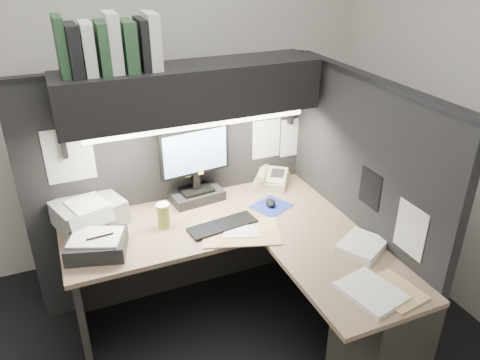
# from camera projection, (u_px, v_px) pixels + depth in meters

# --- Properties ---
(wall_back) EXTENTS (3.50, 0.04, 2.70)m
(wall_back) POSITION_uv_depth(u_px,v_px,m) (144.00, 86.00, 3.38)
(wall_back) COLOR silver
(wall_back) RESTS_ON floor
(partition_back) EXTENTS (1.90, 0.06, 1.60)m
(partition_back) POSITION_uv_depth(u_px,v_px,m) (174.00, 186.00, 3.17)
(partition_back) COLOR black
(partition_back) RESTS_ON floor
(partition_right) EXTENTS (0.06, 1.50, 1.60)m
(partition_right) POSITION_uv_depth(u_px,v_px,m) (357.00, 210.00, 2.89)
(partition_right) COLOR black
(partition_right) RESTS_ON floor
(desk) EXTENTS (1.70, 1.53, 0.73)m
(desk) POSITION_uv_depth(u_px,v_px,m) (289.00, 297.00, 2.71)
(desk) COLOR #7E6450
(desk) RESTS_ON floor
(overhead_shelf) EXTENTS (1.55, 0.34, 0.30)m
(overhead_shelf) POSITION_uv_depth(u_px,v_px,m) (191.00, 90.00, 2.74)
(overhead_shelf) COLOR black
(overhead_shelf) RESTS_ON partition_back
(task_light_tube) EXTENTS (1.32, 0.04, 0.04)m
(task_light_tube) POSITION_uv_depth(u_px,v_px,m) (200.00, 125.00, 2.70)
(task_light_tube) COLOR white
(task_light_tube) RESTS_ON overhead_shelf
(monitor) EXTENTS (0.47, 0.25, 0.51)m
(monitor) POSITION_uv_depth(u_px,v_px,m) (196.00, 173.00, 3.05)
(monitor) COLOR black
(monitor) RESTS_ON desk
(keyboard) EXTENTS (0.44, 0.19, 0.02)m
(keyboard) POSITION_uv_depth(u_px,v_px,m) (223.00, 225.00, 2.84)
(keyboard) COLOR black
(keyboard) RESTS_ON desk
(mousepad) EXTENTS (0.29, 0.28, 0.00)m
(mousepad) POSITION_uv_depth(u_px,v_px,m) (271.00, 206.00, 3.06)
(mousepad) COLOR navy
(mousepad) RESTS_ON desk
(mouse) EXTENTS (0.09, 0.12, 0.04)m
(mouse) POSITION_uv_depth(u_px,v_px,m) (270.00, 203.00, 3.06)
(mouse) COLOR black
(mouse) RESTS_ON mousepad
(telephone) EXTENTS (0.32, 0.32, 0.09)m
(telephone) POSITION_uv_depth(u_px,v_px,m) (272.00, 179.00, 3.32)
(telephone) COLOR tan
(telephone) RESTS_ON desk
(coffee_cup) EXTENTS (0.08, 0.08, 0.14)m
(coffee_cup) POSITION_uv_depth(u_px,v_px,m) (164.00, 216.00, 2.82)
(coffee_cup) COLOR #BAC14D
(coffee_cup) RESTS_ON desk
(printer) EXTENTS (0.46, 0.42, 0.15)m
(printer) POSITION_uv_depth(u_px,v_px,m) (89.00, 213.00, 2.85)
(printer) COLOR #95989B
(printer) RESTS_ON desk
(notebook_stack) EXTENTS (0.37, 0.34, 0.09)m
(notebook_stack) POSITION_uv_depth(u_px,v_px,m) (97.00, 245.00, 2.59)
(notebook_stack) COLOR black
(notebook_stack) RESTS_ON desk
(open_folder) EXTENTS (0.53, 0.43, 0.01)m
(open_folder) POSITION_uv_depth(u_px,v_px,m) (241.00, 232.00, 2.78)
(open_folder) COLOR tan
(open_folder) RESTS_ON desk
(paper_stack_a) EXTENTS (0.33, 0.31, 0.05)m
(paper_stack_a) POSITION_uv_depth(u_px,v_px,m) (362.00, 246.00, 2.62)
(paper_stack_a) COLOR white
(paper_stack_a) RESTS_ON desk
(paper_stack_b) EXTENTS (0.29, 0.34, 0.03)m
(paper_stack_b) POSITION_uv_depth(u_px,v_px,m) (371.00, 292.00, 2.29)
(paper_stack_b) COLOR white
(paper_stack_b) RESTS_ON desk
(manila_stack) EXTENTS (0.25, 0.30, 0.02)m
(manila_stack) POSITION_uv_depth(u_px,v_px,m) (394.00, 291.00, 2.31)
(manila_stack) COLOR tan
(manila_stack) RESTS_ON desk
(binder_row) EXTENTS (0.52, 0.25, 0.31)m
(binder_row) POSITION_uv_depth(u_px,v_px,m) (109.00, 46.00, 2.46)
(binder_row) COLOR #204127
(binder_row) RESTS_ON overhead_shelf
(pinned_papers) EXTENTS (1.76, 1.31, 0.51)m
(pinned_papers) POSITION_uv_depth(u_px,v_px,m) (250.00, 164.00, 2.89)
(pinned_papers) COLOR white
(pinned_papers) RESTS_ON partition_back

